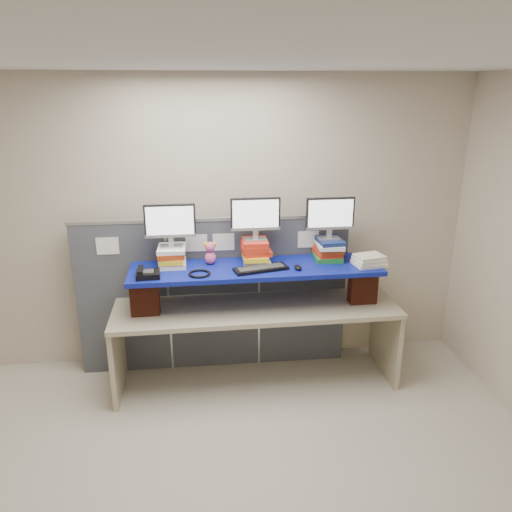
{
  "coord_description": "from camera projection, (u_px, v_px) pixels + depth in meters",
  "views": [
    {
      "loc": [
        -0.09,
        -2.67,
        2.67
      ],
      "look_at": [
        0.37,
        1.45,
        1.26
      ],
      "focal_mm": 35.0,
      "sensor_mm": 36.0,
      "label": 1
    }
  ],
  "objects": [
    {
      "name": "mouse",
      "position": [
        298.0,
        267.0,
        4.34
      ],
      "size": [
        0.07,
        0.12,
        0.04
      ],
      "primitive_type": "ellipsoid",
      "rotation": [
        0.0,
        0.0,
        -0.1
      ],
      "color": "black",
      "rests_on": "blue_board"
    },
    {
      "name": "keyboard",
      "position": [
        261.0,
        269.0,
        4.32
      ],
      "size": [
        0.49,
        0.27,
        0.03
      ],
      "rotation": [
        0.0,
        0.0,
        0.25
      ],
      "color": "black",
      "rests_on": "blue_board"
    },
    {
      "name": "monitor_left",
      "position": [
        170.0,
        223.0,
        4.31
      ],
      "size": [
        0.44,
        0.13,
        0.38
      ],
      "rotation": [
        0.0,
        0.0,
        0.02
      ],
      "color": "#A9A8AE",
      "rests_on": "book_stack_left"
    },
    {
      "name": "monitor_right",
      "position": [
        330.0,
        216.0,
        4.47
      ],
      "size": [
        0.44,
        0.13,
        0.38
      ],
      "rotation": [
        0.0,
        0.0,
        0.02
      ],
      "color": "#A9A8AE",
      "rests_on": "book_stack_right"
    },
    {
      "name": "cubicle_partition",
      "position": [
        214.0,
        294.0,
        4.81
      ],
      "size": [
        2.6,
        0.06,
        1.53
      ],
      "color": "#40444C",
      "rests_on": "ground"
    },
    {
      "name": "plush_toy",
      "position": [
        210.0,
        253.0,
        4.44
      ],
      "size": [
        0.12,
        0.09,
        0.21
      ],
      "rotation": [
        0.0,
        0.0,
        -0.11
      ],
      "color": "#F65D92",
      "rests_on": "blue_board"
    },
    {
      "name": "desk",
      "position": [
        256.0,
        321.0,
        4.58
      ],
      "size": [
        2.58,
        0.79,
        0.78
      ],
      "rotation": [
        0.0,
        0.0,
        0.02
      ],
      "color": "tan",
      "rests_on": "ground"
    },
    {
      "name": "room",
      "position": [
        221.0,
        314.0,
        2.93
      ],
      "size": [
        5.0,
        4.0,
        2.8
      ],
      "color": "beige",
      "rests_on": "ground"
    },
    {
      "name": "headset",
      "position": [
        199.0,
        274.0,
        4.22
      ],
      "size": [
        0.21,
        0.21,
        0.02
      ],
      "primitive_type": "torus",
      "rotation": [
        0.0,
        0.0,
        0.1
      ],
      "color": "black",
      "rests_on": "blue_board"
    },
    {
      "name": "brick_pier_left",
      "position": [
        145.0,
        296.0,
        4.31
      ],
      "size": [
        0.25,
        0.14,
        0.33
      ],
      "primitive_type": "cube",
      "rotation": [
        0.0,
        0.0,
        0.02
      ],
      "color": "#612515",
      "rests_on": "desk"
    },
    {
      "name": "book_stack_center",
      "position": [
        255.0,
        251.0,
        4.49
      ],
      "size": [
        0.27,
        0.32,
        0.21
      ],
      "color": "white",
      "rests_on": "blue_board"
    },
    {
      "name": "desk_phone",
      "position": [
        147.0,
        274.0,
        4.16
      ],
      "size": [
        0.2,
        0.19,
        0.08
      ],
      "rotation": [
        0.0,
        0.0,
        0.06
      ],
      "color": "black",
      "rests_on": "blue_board"
    },
    {
      "name": "binder_stack",
      "position": [
        369.0,
        260.0,
        4.43
      ],
      "size": [
        0.3,
        0.26,
        0.1
      ],
      "rotation": [
        0.0,
        0.0,
        0.19
      ],
      "color": "silver",
      "rests_on": "blue_board"
    },
    {
      "name": "monitor_center",
      "position": [
        255.0,
        216.0,
        4.38
      ],
      "size": [
        0.44,
        0.13,
        0.38
      ],
      "rotation": [
        0.0,
        0.0,
        0.02
      ],
      "color": "#A9A8AE",
      "rests_on": "book_stack_center"
    },
    {
      "name": "book_stack_right",
      "position": [
        329.0,
        249.0,
        4.57
      ],
      "size": [
        0.26,
        0.32,
        0.2
      ],
      "color": "#1E702B",
      "rests_on": "blue_board"
    },
    {
      "name": "blue_board",
      "position": [
        256.0,
        269.0,
        4.42
      ],
      "size": [
        2.23,
        0.59,
        0.04
      ],
      "primitive_type": "cube",
      "rotation": [
        0.0,
        0.0,
        0.02
      ],
      "color": "#080F69",
      "rests_on": "brick_pier_left"
    },
    {
      "name": "brick_pier_right",
      "position": [
        363.0,
        285.0,
        4.55
      ],
      "size": [
        0.25,
        0.14,
        0.33
      ],
      "primitive_type": "cube",
      "rotation": [
        0.0,
        0.0,
        0.02
      ],
      "color": "#612515",
      "rests_on": "desk"
    },
    {
      "name": "book_stack_left",
      "position": [
        172.0,
        256.0,
        4.41
      ],
      "size": [
        0.26,
        0.3,
        0.18
      ],
      "color": "white",
      "rests_on": "blue_board"
    }
  ]
}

